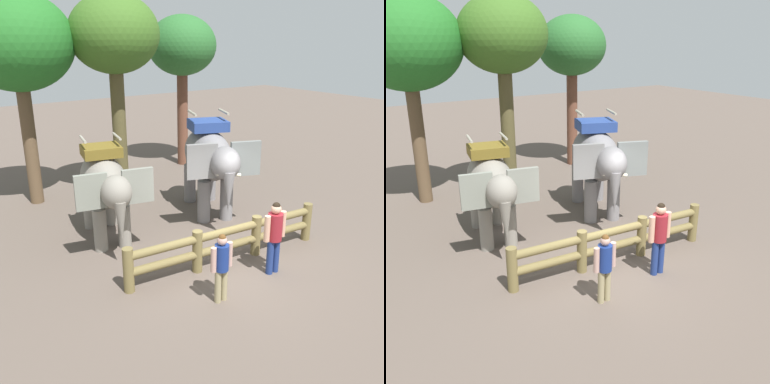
{
  "view_description": "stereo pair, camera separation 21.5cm",
  "coord_description": "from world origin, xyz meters",
  "views": [
    {
      "loc": [
        -6.1,
        -7.07,
        5.28
      ],
      "look_at": [
        0.0,
        1.7,
        1.4
      ],
      "focal_mm": 40.07,
      "sensor_mm": 36.0,
      "label": 1
    },
    {
      "loc": [
        -5.92,
        -7.19,
        5.28
      ],
      "look_at": [
        0.0,
        1.7,
        1.4
      ],
      "focal_mm": 40.07,
      "sensor_mm": 36.0,
      "label": 2
    }
  ],
  "objects": [
    {
      "name": "ground_plane",
      "position": [
        0.0,
        0.0,
        0.0
      ],
      "size": [
        60.0,
        60.0,
        0.0
      ],
      "primitive_type": "plane",
      "color": "brown"
    },
    {
      "name": "log_fence",
      "position": [
        0.0,
        0.16,
        0.6
      ],
      "size": [
        5.42,
        0.69,
        1.05
      ],
      "color": "brown",
      "rests_on": "ground"
    },
    {
      "name": "elephant_near_left",
      "position": [
        -1.87,
        3.03,
        1.6
      ],
      "size": [
        2.07,
        3.4,
        2.85
      ],
      "color": "gray",
      "rests_on": "ground"
    },
    {
      "name": "elephant_center",
      "position": [
        1.57,
        3.0,
        1.79
      ],
      "size": [
        2.69,
        3.79,
        3.19
      ],
      "color": "slate",
      "rests_on": "ground"
    },
    {
      "name": "tourist_woman_in_black",
      "position": [
        0.57,
        -0.82,
        1.03
      ],
      "size": [
        0.63,
        0.35,
        1.78
      ],
      "color": "navy",
      "rests_on": "ground"
    },
    {
      "name": "tourist_man_in_blue",
      "position": [
        -1.16,
        -1.04,
        0.9
      ],
      "size": [
        0.55,
        0.31,
        1.55
      ],
      "color": "#978A62",
      "rests_on": "ground"
    },
    {
      "name": "tree_far_left",
      "position": [
        0.08,
        6.13,
        5.22
      ],
      "size": [
        2.9,
        2.9,
        6.6
      ],
      "color": "brown",
      "rests_on": "ground"
    },
    {
      "name": "tree_back_center",
      "position": [
        -2.67,
        7.05,
        5.06
      ],
      "size": [
        3.44,
        3.44,
        6.6
      ],
      "color": "brown",
      "rests_on": "ground"
    },
    {
      "name": "tree_far_right",
      "position": [
        3.98,
        8.13,
        4.82
      ],
      "size": [
        2.79,
        2.79,
        6.13
      ],
      "color": "brown",
      "rests_on": "ground"
    }
  ]
}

